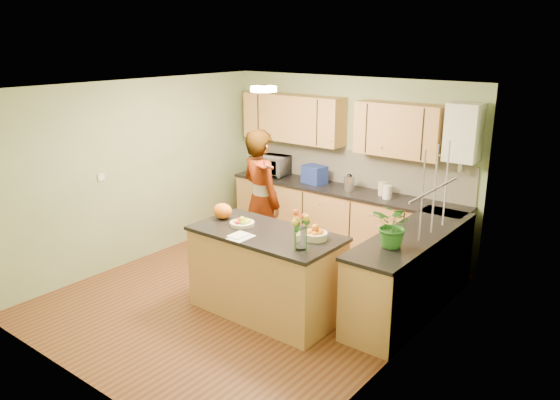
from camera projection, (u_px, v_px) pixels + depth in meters
The scene contains 28 objects.
floor at pixel (250, 295), 6.67m from camera, with size 4.50×4.50×0.00m, color #572E18.
ceiling at pixel (246, 87), 5.95m from camera, with size 4.00×4.50×0.02m, color white.
wall_back at pixel (349, 163), 8.01m from camera, with size 4.00×0.02×2.50m, color gray.
wall_front at pixel (72, 256), 4.61m from camera, with size 4.00×0.02×2.50m, color gray.
wall_left at pixel (138, 172), 7.49m from camera, with size 0.02×4.50×2.50m, color gray.
wall_right at pixel (408, 234), 5.13m from camera, with size 0.02×4.50×2.50m, color gray.
back_counter at pixel (342, 220), 7.94m from camera, with size 3.64×0.62×0.94m.
right_counter at pixel (412, 272), 6.17m from camera, with size 0.62×2.24×0.94m.
splashback at pixel (354, 168), 7.95m from camera, with size 3.60×0.02×0.52m, color white.
upper_cabinets at pixel (334, 123), 7.81m from camera, with size 3.20×0.34×0.70m.
boiler at pixel (463, 133), 6.70m from camera, with size 0.40×0.30×0.86m.
window_right at pixel (435, 190), 5.50m from camera, with size 0.01×1.30×1.05m.
light_switch at pixel (101, 177), 7.01m from camera, with size 0.02×0.09×0.09m, color white.
ceiling_lamp at pixel (264, 89), 6.19m from camera, with size 0.30×0.30×0.07m.
peninsula_island at pixel (266, 272), 6.13m from camera, with size 1.70×0.87×0.97m.
fruit_dish at pixel (242, 222), 6.18m from camera, with size 0.28×0.28×0.10m.
orange_bowl at pixel (315, 233), 5.76m from camera, with size 0.26×0.26×0.15m.
flower_vase at pixel (301, 218), 5.40m from camera, with size 0.27×0.27×0.50m.
orange_bag at pixel (223, 211), 6.41m from camera, with size 0.24×0.20×0.18m, color orange.
papers at pixel (241, 237), 5.82m from camera, with size 0.20×0.27×0.01m, color white.
violinist at pixel (261, 201), 7.16m from camera, with size 0.70×0.46×1.91m, color tan.
violin at pixel (262, 164), 6.71m from camera, with size 0.62×0.25×0.12m, color #501505, non-canonical shape.
microwave at pixel (270, 165), 8.57m from camera, with size 0.56×0.38×0.31m, color white.
blue_box at pixel (315, 175), 8.07m from camera, with size 0.33×0.24×0.27m, color navy.
kettle at pixel (349, 182), 7.70m from camera, with size 0.15×0.15×0.28m.
jar_cream at pixel (383, 189), 7.47m from camera, with size 0.12×0.12×0.19m, color beige.
jar_white at pixel (387, 192), 7.30m from camera, with size 0.12×0.12×0.19m, color white.
potted_plant at pixel (394, 226), 5.57m from camera, with size 0.43×0.37×0.48m, color #2A6C24.
Camera 1 is at (4.02, -4.54, 3.03)m, focal length 35.00 mm.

